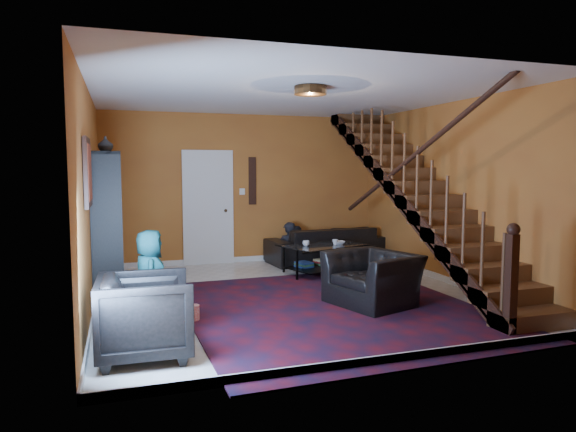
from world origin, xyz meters
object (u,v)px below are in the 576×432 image
object	(u,v)px
sofa	(326,244)
armchair_left	(146,316)
bookshelf	(109,229)
armchair_right	(372,279)
coffee_table	(325,257)

from	to	relation	value
sofa	armchair_left	bearing A→B (deg)	43.49
bookshelf	armchair_right	xyz separation A→B (m)	(3.27, -1.43, -0.62)
sofa	armchair_right	xyz separation A→B (m)	(-0.63, -3.13, 0.02)
bookshelf	sofa	xyz separation A→B (m)	(3.90, 1.70, -0.63)
armchair_right	coffee_table	world-z (taller)	armchair_right
coffee_table	sofa	bearing A→B (deg)	66.91
bookshelf	coffee_table	world-z (taller)	bookshelf
bookshelf	sofa	distance (m)	4.31
bookshelf	armchair_left	distance (m)	2.53
armchair_right	armchair_left	bearing A→B (deg)	-88.73
bookshelf	sofa	size ratio (longest dim) A/B	0.88
armchair_left	coffee_table	distance (m)	4.31
sofa	coffee_table	size ratio (longest dim) A/B	1.52
bookshelf	coffee_table	distance (m)	3.54
bookshelf	armchair_left	bearing A→B (deg)	-81.71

